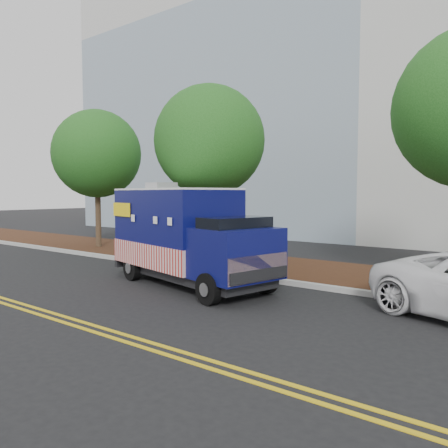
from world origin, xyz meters
The scene contains 10 objects.
ground centered at (0.00, 0.00, 0.00)m, with size 120.00×120.00×0.00m, color black.
curb centered at (0.00, 1.40, 0.07)m, with size 120.00×0.18×0.15m, color #9E9E99.
mulch_strip centered at (0.00, 3.50, 0.07)m, with size 120.00×4.00×0.15m, color #32190D.
centerline_near centered at (0.00, -4.45, 0.01)m, with size 120.00×0.10×0.01m, color gold.
centerline_far centered at (0.00, -4.70, 0.01)m, with size 120.00×0.10×0.01m, color gold.
office_building centered at (2.00, 22.00, 15.20)m, with size 46.00×20.00×30.40m.
tree_a centered at (-7.11, 3.03, 4.50)m, with size 4.09×4.09×6.55m.
tree_b centered at (-0.17, 2.88, 4.59)m, with size 4.07×4.07×6.64m.
sign_post centered at (-3.75, 1.64, 1.20)m, with size 0.06×0.06×2.40m, color #473828.
food_truck centered at (1.55, -0.32, 1.36)m, with size 6.00×3.30×3.00m.
Camera 1 is at (10.14, -9.68, 2.65)m, focal length 35.00 mm.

